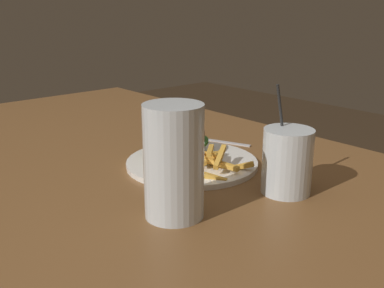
% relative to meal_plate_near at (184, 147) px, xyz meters
% --- Properties ---
extents(dining_table, '(1.64, 1.14, 0.76)m').
position_rel_meal_plate_near_xyz_m(dining_table, '(-0.01, 0.21, -0.14)').
color(dining_table, brown).
rests_on(dining_table, ground_plane).
extents(meal_plate_near, '(0.26, 0.26, 0.10)m').
position_rel_meal_plate_near_xyz_m(meal_plate_near, '(0.00, 0.00, 0.00)').
color(meal_plate_near, white).
rests_on(meal_plate_near, dining_table).
extents(beer_glass, '(0.09, 0.09, 0.17)m').
position_rel_meal_plate_near_xyz_m(beer_glass, '(-0.17, 0.17, 0.05)').
color(beer_glass, silver).
rests_on(beer_glass, dining_table).
extents(juice_glass, '(0.08, 0.08, 0.18)m').
position_rel_meal_plate_near_xyz_m(juice_glass, '(-0.23, -0.03, 0.02)').
color(juice_glass, silver).
rests_on(juice_glass, dining_table).
extents(spoon, '(0.19, 0.10, 0.02)m').
position_rel_meal_plate_near_xyz_m(spoon, '(0.12, -0.12, -0.02)').
color(spoon, silver).
rests_on(spoon, dining_table).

